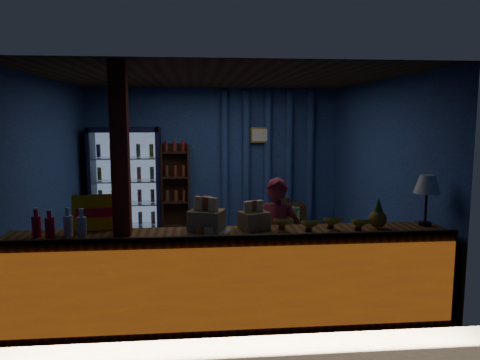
# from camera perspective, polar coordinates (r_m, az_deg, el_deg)

# --- Properties ---
(ground) EXTENTS (4.60, 4.60, 0.00)m
(ground) POSITION_cam_1_polar(r_m,az_deg,el_deg) (6.74, -2.36, -10.28)
(ground) COLOR #515154
(ground) RESTS_ON ground
(room_walls) EXTENTS (4.60, 4.60, 4.60)m
(room_walls) POSITION_cam_1_polar(r_m,az_deg,el_deg) (6.43, -2.44, 3.13)
(room_walls) COLOR navy
(room_walls) RESTS_ON ground
(counter) EXTENTS (4.40, 0.57, 0.99)m
(counter) POSITION_cam_1_polar(r_m,az_deg,el_deg) (4.79, -1.08, -11.93)
(counter) COLOR brown
(counter) RESTS_ON ground
(support_post) EXTENTS (0.16, 0.16, 2.60)m
(support_post) POSITION_cam_1_polar(r_m,az_deg,el_deg) (4.62, -14.21, -2.30)
(support_post) COLOR maroon
(support_post) RESTS_ON ground
(beverage_cooler) EXTENTS (1.20, 0.62, 1.90)m
(beverage_cooler) POSITION_cam_1_polar(r_m,az_deg,el_deg) (8.48, -13.64, -0.27)
(beverage_cooler) COLOR black
(beverage_cooler) RESTS_ON ground
(bottle_shelf) EXTENTS (0.50, 0.28, 1.60)m
(bottle_shelf) POSITION_cam_1_polar(r_m,az_deg,el_deg) (8.57, -7.84, -0.99)
(bottle_shelf) COLOR #361C11
(bottle_shelf) RESTS_ON ground
(curtain_folds) EXTENTS (1.74, 0.14, 2.50)m
(curtain_folds) POSITION_cam_1_polar(r_m,az_deg,el_deg) (8.68, 3.41, 2.55)
(curtain_folds) COLOR navy
(curtain_folds) RESTS_ON room_walls
(framed_picture) EXTENTS (0.36, 0.04, 0.28)m
(framed_picture) POSITION_cam_1_polar(r_m,az_deg,el_deg) (8.59, 2.48, 5.50)
(framed_picture) COLOR gold
(framed_picture) RESTS_ON room_walls
(shopkeeper) EXTENTS (0.61, 0.51, 1.41)m
(shopkeeper) POSITION_cam_1_polar(r_m,az_deg,el_deg) (5.30, 4.51, -7.39)
(shopkeeper) COLOR maroon
(shopkeeper) RESTS_ON ground
(green_chair) EXTENTS (0.84, 0.85, 0.58)m
(green_chair) POSITION_cam_1_polar(r_m,az_deg,el_deg) (8.15, 4.21, -5.01)
(green_chair) COLOR #58B05C
(green_chair) RESTS_ON ground
(side_table) EXTENTS (0.64, 0.48, 0.67)m
(side_table) POSITION_cam_1_polar(r_m,az_deg,el_deg) (8.30, 5.63, -4.83)
(side_table) COLOR #361C11
(side_table) RESTS_ON ground
(yellow_sign) EXTENTS (0.46, 0.14, 0.36)m
(yellow_sign) POSITION_cam_1_polar(r_m,az_deg,el_deg) (4.91, -17.19, -3.82)
(yellow_sign) COLOR #D8CE0B
(yellow_sign) RESTS_ON counter
(soda_bottles) EXTENTS (0.52, 0.17, 0.28)m
(soda_bottles) POSITION_cam_1_polar(r_m,az_deg,el_deg) (4.75, -21.19, -5.24)
(soda_bottles) COLOR red
(soda_bottles) RESTS_ON counter
(snack_box_left) EXTENTS (0.40, 0.37, 0.35)m
(snack_box_left) POSITION_cam_1_polar(r_m,az_deg,el_deg) (4.69, -4.11, -4.78)
(snack_box_left) COLOR olive
(snack_box_left) RESTS_ON counter
(snack_box_centre) EXTENTS (0.34, 0.32, 0.29)m
(snack_box_centre) POSITION_cam_1_polar(r_m,az_deg,el_deg) (4.78, 1.72, -4.78)
(snack_box_centre) COLOR olive
(snack_box_centre) RESTS_ON counter
(pastry_tray) EXTENTS (0.44, 0.44, 0.07)m
(pastry_tray) POSITION_cam_1_polar(r_m,az_deg,el_deg) (4.66, -3.85, -6.09)
(pastry_tray) COLOR silver
(pastry_tray) RESTS_ON counter
(banana_bunches) EXTENTS (0.99, 0.29, 0.16)m
(banana_bunches) POSITION_cam_1_polar(r_m,az_deg,el_deg) (4.77, 9.80, -5.19)
(banana_bunches) COLOR gold
(banana_bunches) RESTS_ON counter
(table_lamp) EXTENTS (0.27, 0.27, 0.54)m
(table_lamp) POSITION_cam_1_polar(r_m,az_deg,el_deg) (5.22, 21.84, -0.72)
(table_lamp) COLOR black
(table_lamp) RESTS_ON counter
(pineapple) EXTENTS (0.18, 0.18, 0.31)m
(pineapple) POSITION_cam_1_polar(r_m,az_deg,el_deg) (4.98, 16.46, -4.25)
(pineapple) COLOR #98631B
(pineapple) RESTS_ON counter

